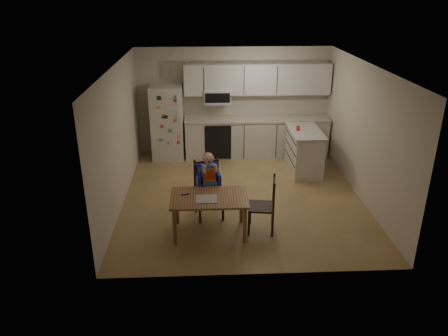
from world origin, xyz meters
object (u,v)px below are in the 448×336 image
object	(u,v)px
kitchen_island	(304,151)
dining_table	(209,202)
red_cup	(298,128)
refrigerator	(167,123)
chair_side	(268,201)
chair_booster	(208,178)

from	to	relation	value
kitchen_island	dining_table	distance (m)	3.28
red_cup	dining_table	distance (m)	3.20
dining_table	kitchen_island	bearing A→B (deg)	50.17
red_cup	kitchen_island	bearing A→B (deg)	-0.60
refrigerator	red_cup	size ratio (longest dim) A/B	17.19
dining_table	chair_side	bearing A→B (deg)	2.13
red_cup	chair_side	size ratio (longest dim) A/B	0.10
red_cup	chair_side	xyz separation A→B (m)	(-0.98, -2.48, -0.44)
red_cup	chair_booster	distance (m)	2.72
chair_booster	chair_side	xyz separation A→B (m)	(0.95, -0.58, -0.18)
red_cup	chair_side	distance (m)	2.71
chair_booster	chair_side	size ratio (longest dim) A/B	1.25
kitchen_island	chair_booster	xyz separation A→B (m)	(-2.11, -1.89, 0.25)
kitchen_island	dining_table	xyz separation A→B (m)	(-2.10, -2.51, 0.10)
kitchen_island	chair_side	xyz separation A→B (m)	(-1.15, -2.48, 0.07)
red_cup	dining_table	bearing A→B (deg)	-127.48
refrigerator	dining_table	size ratio (longest dim) A/B	1.38
refrigerator	chair_booster	bearing A→B (deg)	-72.79
refrigerator	dining_table	world-z (taller)	refrigerator
refrigerator	kitchen_island	size ratio (longest dim) A/B	1.35
chair_side	refrigerator	bearing A→B (deg)	-142.90
refrigerator	kitchen_island	world-z (taller)	refrigerator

